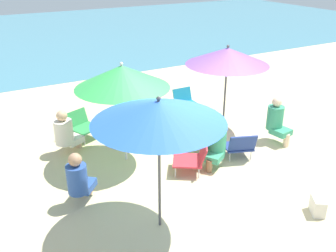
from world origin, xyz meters
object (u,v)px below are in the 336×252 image
person_b (216,143)px  beach_chair_b (194,136)px  umbrella_green (122,77)px  person_d (277,120)px  person_a (66,132)px  umbrella_blue (159,112)px  beach_chair_c (82,124)px  beach_chair_a (240,145)px  person_c (79,178)px  umbrella_purple (227,56)px  beach_bag (318,206)px  beach_chair_e (185,101)px  beach_chair_d (194,157)px

person_b → beach_chair_b: bearing=-115.7°
umbrella_green → person_d: umbrella_green is taller
person_a → person_b: (2.29, -1.80, -0.00)m
umbrella_blue → beach_chair_c: (-0.10, 3.34, -1.47)m
beach_chair_a → person_b: (-0.54, 0.04, 0.16)m
person_c → person_d: (4.22, 0.16, 0.03)m
beach_chair_a → beach_chair_b: 0.90m
umbrella_purple → person_a: 3.63m
person_a → beach_bag: bearing=-80.9°
person_b → person_c: size_ratio=0.98×
beach_chair_e → person_d: person_d is taller
beach_chair_b → person_a: person_a is taller
beach_chair_d → person_c: person_c is taller
umbrella_blue → beach_chair_b: bearing=45.2°
beach_chair_d → person_a: 2.56m
person_d → beach_chair_c: bearing=-129.8°
beach_chair_c → beach_chair_e: bearing=73.0°
umbrella_green → beach_bag: bearing=-57.6°
beach_chair_a → umbrella_purple: bearing=-3.0°
beach_chair_b → person_d: bearing=165.9°
umbrella_green → beach_chair_c: size_ratio=2.60×
beach_chair_e → person_a: bearing=-77.4°
person_c → beach_bag: (3.06, -1.99, -0.33)m
beach_chair_c → beach_chair_d: bearing=6.9°
beach_chair_b → person_d: (1.74, -0.43, 0.15)m
beach_chair_b → person_d: 1.80m
beach_chair_e → beach_bag: beach_chair_e is taller
beach_chair_a → beach_chair_e: beach_chair_a is taller
umbrella_blue → person_b: umbrella_blue is taller
umbrella_purple → person_d: umbrella_purple is taller
umbrella_purple → beach_chair_e: (-0.16, 1.37, -1.41)m
umbrella_green → beach_chair_c: (-0.44, 1.31, -1.33)m
beach_chair_d → person_c: bearing=31.4°
beach_chair_e → beach_chair_d: bearing=-29.7°
umbrella_blue → umbrella_green: (0.34, 2.03, -0.14)m
umbrella_green → beach_bag: (1.87, -2.95, -1.51)m
umbrella_blue → beach_chair_a: umbrella_blue is taller
umbrella_blue → person_c: 1.90m
umbrella_purple → person_b: (-1.08, -1.21, -1.22)m
beach_chair_e → person_c: (-3.48, -2.55, 0.20)m
umbrella_purple → beach_chair_c: size_ratio=2.60×
beach_chair_a → umbrella_green: bearing=81.9°
umbrella_green → beach_chair_e: (2.30, 1.58, -1.39)m
beach_chair_b → person_d: size_ratio=0.69×
beach_chair_d → person_d: (2.15, 0.21, 0.20)m
beach_chair_a → person_a: person_a is taller
umbrella_blue → person_a: umbrella_blue is taller
umbrella_blue → beach_chair_d: 2.18m
umbrella_green → beach_chair_a: (1.91, -1.04, -1.36)m
beach_chair_a → person_c: 3.10m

